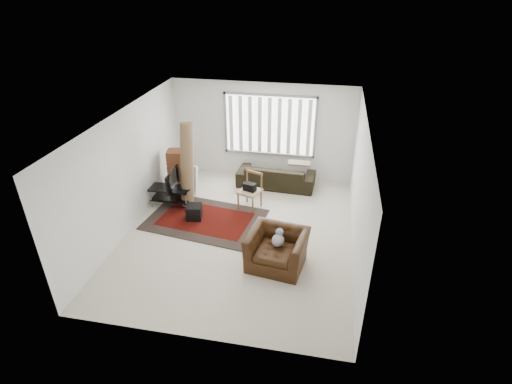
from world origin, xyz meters
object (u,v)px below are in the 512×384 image
(sofa, at_px, (276,172))
(armchair, at_px, (277,247))
(moving_boxes, at_px, (177,173))
(side_chair, at_px, (250,189))
(tv_stand, at_px, (171,193))

(sofa, height_order, armchair, armchair)
(moving_boxes, xyz_separation_m, sofa, (2.51, 0.84, -0.15))
(side_chair, xyz_separation_m, armchair, (0.97, -2.09, -0.08))
(tv_stand, bearing_deg, moving_boxes, 96.53)
(sofa, bearing_deg, tv_stand, 35.43)
(tv_stand, relative_size, sofa, 0.48)
(side_chair, height_order, armchair, side_chair)
(tv_stand, distance_m, side_chair, 1.99)
(tv_stand, distance_m, armchair, 3.44)
(side_chair, bearing_deg, tv_stand, -152.00)
(tv_stand, relative_size, moving_boxes, 0.86)
(tv_stand, height_order, side_chair, side_chair)
(sofa, height_order, side_chair, side_chair)
(moving_boxes, height_order, side_chair, moving_boxes)
(tv_stand, xyz_separation_m, side_chair, (1.96, 0.29, 0.14))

